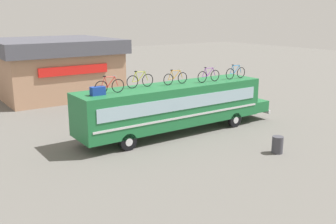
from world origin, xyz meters
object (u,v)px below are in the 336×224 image
Objects in this scene: rooftop_bicycle_3 at (175,78)px; rooftop_bicycle_4 at (209,76)px; trash_bin at (277,145)px; luggage_bag_1 at (98,91)px; rooftop_bicycle_2 at (140,80)px; rooftop_bicycle_5 at (236,73)px; bus at (175,105)px; rooftop_bicycle_1 at (110,86)px.

rooftop_bicycle_4 is (2.18, -0.48, 0.01)m from rooftop_bicycle_3.
luggage_bag_1 is at bearing 142.20° from trash_bin.
rooftop_bicycle_2 is 1.00× the size of rooftop_bicycle_4.
rooftop_bicycle_2 is 1.95× the size of trash_bin.
rooftop_bicycle_4 is 1.03× the size of rooftop_bicycle_5.
rooftop_bicycle_4 reaches higher than rooftop_bicycle_3.
rooftop_bicycle_5 is at bearing -0.47° from rooftop_bicycle_4.
bus is 2.80m from rooftop_bicycle_4.
luggage_bag_1 is at bearing -167.90° from rooftop_bicycle_2.
rooftop_bicycle_3 is at bearing 167.57° from rooftop_bicycle_4.
rooftop_bicycle_1 is 8.93m from rooftop_bicycle_5.
rooftop_bicycle_4 is 6.28m from trash_bin.
rooftop_bicycle_1 reaches higher than rooftop_bicycle_4.
rooftop_bicycle_2 is at bearing 173.08° from rooftop_bicycle_5.
rooftop_bicycle_2 reaches higher than trash_bin.
rooftop_bicycle_5 is at bearing -1.25° from rooftop_bicycle_1.
trash_bin is at bearing -111.94° from rooftop_bicycle_5.
bus is at bearing 169.89° from rooftop_bicycle_4.
rooftop_bicycle_2 reaches higher than rooftop_bicycle_1.
rooftop_bicycle_1 reaches higher than luggage_bag_1.
rooftop_bicycle_5 is 6.65m from trash_bin.
rooftop_bicycle_4 is at bearing -10.11° from bus.
bus is at bearing -129.56° from rooftop_bicycle_3.
rooftop_bicycle_3 is at bearing 50.44° from bus.
bus is 4.71m from rooftop_bicycle_1.
rooftop_bicycle_2 is 8.31m from trash_bin.
rooftop_bicycle_2 is at bearing 15.49° from rooftop_bicycle_1.
trash_bin is (-2.23, -5.54, -2.93)m from rooftop_bicycle_5.
rooftop_bicycle_1 is 0.98× the size of rooftop_bicycle_2.
rooftop_bicycle_3 is (5.17, 0.31, 0.16)m from luggage_bag_1.
rooftop_bicycle_4 is at bearing 179.53° from rooftop_bicycle_5.
bus is 7.84× the size of rooftop_bicycle_1.
rooftop_bicycle_3 is 1.91× the size of trash_bin.
rooftop_bicycle_5 is at bearing -5.31° from bus.
luggage_bag_1 is 0.42× the size of rooftop_bicycle_4.
bus is 18.12× the size of luggage_bag_1.
rooftop_bicycle_3 is (4.48, 0.30, -0.02)m from rooftop_bicycle_1.
rooftop_bicycle_5 is 1.88× the size of trash_bin.
rooftop_bicycle_2 is at bearing 125.13° from trash_bin.
rooftop_bicycle_1 reaches higher than trash_bin.
rooftop_bicycle_5 reaches higher than luggage_bag_1.
rooftop_bicycle_5 is (4.51, -0.42, 1.62)m from bus.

